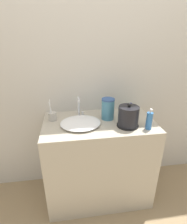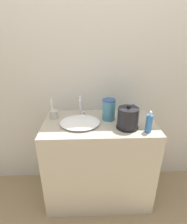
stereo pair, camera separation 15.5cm
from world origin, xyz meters
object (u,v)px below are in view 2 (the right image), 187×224
object	(u,v)px
lotion_bottle	(132,112)
water_pitcher	(109,109)
shampoo_bottle	(149,123)
faucet	(81,106)
electric_kettle	(128,119)
toothbrush_cup	(54,114)

from	to	relation	value
lotion_bottle	water_pitcher	distance (m)	0.25
lotion_bottle	shampoo_bottle	bearing A→B (deg)	-78.79
faucet	electric_kettle	size ratio (longest dim) A/B	0.91
toothbrush_cup	water_pitcher	size ratio (longest dim) A/B	1.00
shampoo_bottle	water_pitcher	world-z (taller)	water_pitcher
toothbrush_cup	electric_kettle	bearing A→B (deg)	-18.07
shampoo_bottle	lotion_bottle	bearing A→B (deg)	101.21
faucet	lotion_bottle	size ratio (longest dim) A/B	1.54
electric_kettle	water_pitcher	xyz separation A→B (m)	(-0.14, 0.17, 0.02)
faucet	electric_kettle	distance (m)	0.48
faucet	shampoo_bottle	bearing A→B (deg)	-31.13
faucet	water_pitcher	bearing A→B (deg)	-19.25
toothbrush_cup	water_pitcher	bearing A→B (deg)	-5.01
electric_kettle	shampoo_bottle	xyz separation A→B (m)	(0.16, -0.08, -0.01)
toothbrush_cup	shampoo_bottle	distance (m)	0.86
toothbrush_cup	water_pitcher	xyz separation A→B (m)	(0.51, -0.05, 0.06)
toothbrush_cup	shampoo_bottle	size ratio (longest dim) A/B	1.08
water_pitcher	toothbrush_cup	bearing A→B (deg)	174.99
electric_kettle	shampoo_bottle	bearing A→B (deg)	-26.14
toothbrush_cup	water_pitcher	world-z (taller)	same
faucet	lotion_bottle	distance (m)	0.50
toothbrush_cup	lotion_bottle	world-z (taller)	toothbrush_cup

